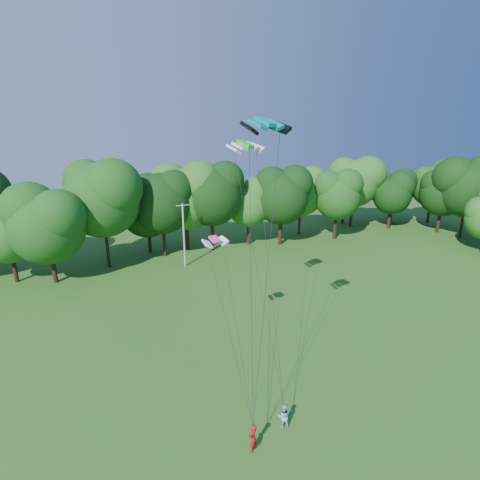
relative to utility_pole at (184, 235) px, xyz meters
name	(u,v)px	position (x,y,z in m)	size (l,w,h in m)	color
utility_pole	(184,235)	(0.00, 0.00, 0.00)	(1.60, 0.20, 7.98)	beige
kite_flyer_left	(253,438)	(-4.43, -28.04, -3.24)	(0.63, 0.42, 1.73)	#A81615
kite_flyer_right	(284,416)	(-2.01, -27.26, -3.33)	(0.76, 0.59, 1.55)	#B3D0F9
kite_teal	(265,121)	(-2.84, -25.77, 13.35)	(2.69, 1.67, 0.49)	#048A8F
kite_green	(245,144)	(-0.21, -17.94, 11.79)	(3.03, 2.08, 0.52)	#25D01F
kite_pink	(215,239)	(-3.18, -19.37, 5.53)	(1.90, 1.13, 0.36)	#F945A3
tree_back_center	(161,198)	(-1.41, 4.69, 3.76)	(8.67, 8.67, 12.60)	#342514
tree_back_east	(345,186)	(31.05, 8.06, 2.56)	(7.35, 7.35, 10.68)	#312013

